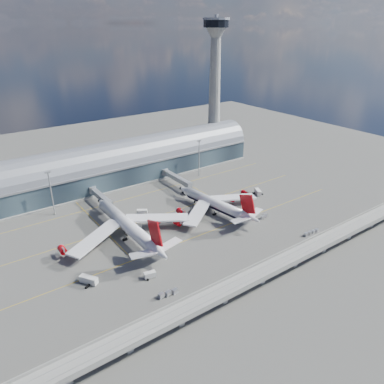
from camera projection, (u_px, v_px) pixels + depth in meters
ground at (185, 228)px, 194.04m from camera, size 500.00×500.00×0.00m
taxi_lines at (163, 212)px, 210.40m from camera, size 200.00×80.12×0.01m
terminal at (118, 166)px, 247.09m from camera, size 200.00×30.00×28.00m
control_tower at (215, 90)px, 279.39m from camera, size 19.00×19.00×103.00m
guideway at (262, 272)px, 151.15m from camera, size 220.00×8.50×7.20m
floodlight_mast_left at (51, 192)px, 202.56m from camera, size 3.00×0.70×25.70m
floodlight_mast_right at (199, 157)px, 255.71m from camera, size 3.00×0.70×25.70m
airliner_left at (129, 226)px, 183.67m from camera, size 67.87×71.24×21.78m
airliner_right at (216, 204)px, 208.84m from camera, size 57.47×60.10×19.08m
jet_bridge_left at (100, 196)px, 218.54m from camera, size 4.40×28.00×7.25m
jet_bridge_right at (175, 177)px, 244.58m from camera, size 4.40×32.00×7.25m
service_truck_0 at (89, 280)px, 152.47m from camera, size 6.34×7.84×3.19m
service_truck_1 at (150, 275)px, 155.89m from camera, size 5.18×3.12×2.81m
service_truck_2 at (133, 229)px, 190.15m from camera, size 8.84×4.18×3.09m
service_truck_3 at (258, 192)px, 232.08m from camera, size 5.09×6.98×3.16m
service_truck_4 at (186, 191)px, 232.81m from camera, size 3.49×5.76×3.12m
service_truck_5 at (142, 212)px, 207.99m from camera, size 5.94×5.03×2.76m
cargo_train_0 at (168, 293)px, 145.91m from camera, size 8.62×2.99×1.89m
cargo_train_1 at (311, 232)px, 188.63m from camera, size 9.91×2.38×1.64m
cargo_train_2 at (264, 216)px, 204.18m from camera, size 5.16×2.77×1.67m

